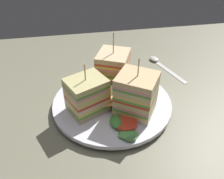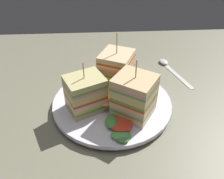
# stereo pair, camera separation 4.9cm
# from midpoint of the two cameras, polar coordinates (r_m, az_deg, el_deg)

# --- Properties ---
(ground_plane) EXTENTS (1.26, 0.86, 0.02)m
(ground_plane) POSITION_cam_midpoint_polar(r_m,az_deg,el_deg) (0.52, -2.68, -5.03)
(ground_plane) COLOR gray
(plate) EXTENTS (0.26, 0.26, 0.02)m
(plate) POSITION_cam_midpoint_polar(r_m,az_deg,el_deg) (0.51, -2.74, -3.42)
(plate) COLOR white
(plate) RESTS_ON ground_plane
(sandwich_wedge_0) EXTENTS (0.09, 0.09, 0.11)m
(sandwich_wedge_0) POSITION_cam_midpoint_polar(r_m,az_deg,el_deg) (0.46, -9.29, -1.57)
(sandwich_wedge_0) COLOR #D3B28C
(sandwich_wedge_0) RESTS_ON plate
(sandwich_wedge_1) EXTENTS (0.10, 0.10, 0.12)m
(sandwich_wedge_1) POSITION_cam_midpoint_polar(r_m,az_deg,el_deg) (0.45, 3.01, -1.32)
(sandwich_wedge_1) COLOR beige
(sandwich_wedge_1) RESTS_ON plate
(sandwich_wedge_2) EXTENTS (0.09, 0.10, 0.13)m
(sandwich_wedge_2) POSITION_cam_midpoint_polar(r_m,az_deg,el_deg) (0.53, -2.34, 4.86)
(sandwich_wedge_2) COLOR #D8BB8B
(sandwich_wedge_2) RESTS_ON plate
(chip_pile) EXTENTS (0.08, 0.07, 0.03)m
(chip_pile) POSITION_cam_midpoint_polar(r_m,az_deg,el_deg) (0.48, -2.76, -2.60)
(chip_pile) COLOR #F1D676
(chip_pile) RESTS_ON plate
(salad_garnish) EXTENTS (0.05, 0.08, 0.01)m
(salad_garnish) POSITION_cam_midpoint_polar(r_m,az_deg,el_deg) (0.43, -0.08, -9.73)
(salad_garnish) COLOR #487C3E
(salad_garnish) RESTS_ON plate
(spoon) EXTENTS (0.06, 0.15, 0.01)m
(spoon) POSITION_cam_midpoint_polar(r_m,az_deg,el_deg) (0.68, 9.84, 6.52)
(spoon) COLOR silver
(spoon) RESTS_ON ground_plane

